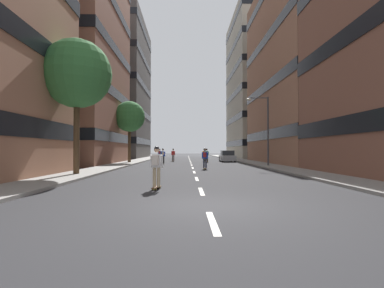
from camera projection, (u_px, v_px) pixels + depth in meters
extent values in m
plane|color=#28282B|center=(191.00, 162.00, 39.00)|extent=(181.88, 181.88, 0.00)
cube|color=gray|center=(138.00, 161.00, 42.64)|extent=(2.54, 83.36, 0.14)
cube|color=gray|center=(242.00, 161.00, 42.94)|extent=(2.54, 83.36, 0.14)
cube|color=silver|center=(213.00, 222.00, 6.70)|extent=(0.16, 2.20, 0.01)
cube|color=silver|center=(201.00, 191.00, 11.70)|extent=(0.16, 2.20, 0.01)
cube|color=silver|center=(197.00, 179.00, 16.70)|extent=(0.16, 2.20, 0.01)
cube|color=silver|center=(194.00, 172.00, 21.70)|extent=(0.16, 2.20, 0.01)
cube|color=silver|center=(193.00, 168.00, 26.70)|extent=(0.16, 2.20, 0.01)
cube|color=silver|center=(192.00, 165.00, 31.69)|extent=(0.16, 2.20, 0.01)
cube|color=silver|center=(191.00, 163.00, 36.69)|extent=(0.16, 2.20, 0.01)
cube|color=silver|center=(190.00, 161.00, 41.69)|extent=(0.16, 2.20, 0.01)
cube|color=silver|center=(190.00, 160.00, 46.69)|extent=(0.16, 2.20, 0.01)
cube|color=silver|center=(189.00, 159.00, 51.69)|extent=(0.16, 2.20, 0.01)
cube|color=silver|center=(189.00, 158.00, 56.68)|extent=(0.16, 2.20, 0.01)
cube|color=silver|center=(189.00, 158.00, 61.68)|extent=(0.16, 2.20, 0.01)
cube|color=silver|center=(189.00, 157.00, 66.68)|extent=(0.16, 2.20, 0.01)
cube|color=silver|center=(188.00, 156.00, 71.68)|extent=(0.16, 2.20, 0.01)
cube|color=silver|center=(188.00, 156.00, 76.68)|extent=(0.16, 2.20, 0.01)
cube|color=brown|center=(64.00, 55.00, 34.74)|extent=(12.09, 16.44, 25.23)
cube|color=black|center=(64.00, 138.00, 34.56)|extent=(12.21, 16.56, 1.10)
cube|color=black|center=(64.00, 94.00, 34.65)|extent=(12.21, 16.56, 1.10)
cube|color=black|center=(64.00, 51.00, 34.75)|extent=(12.21, 16.56, 1.10)
cube|color=black|center=(65.00, 8.00, 34.85)|extent=(12.21, 16.56, 1.10)
cube|color=#4C4744|center=(114.00, 90.00, 58.73)|extent=(12.09, 19.79, 26.64)
cube|color=black|center=(114.00, 142.00, 58.54)|extent=(12.21, 19.91, 1.10)
cube|color=black|center=(114.00, 114.00, 58.64)|extent=(12.21, 19.91, 1.10)
cube|color=black|center=(114.00, 87.00, 58.74)|extent=(12.21, 19.91, 1.10)
cube|color=black|center=(114.00, 60.00, 58.84)|extent=(12.21, 19.91, 1.10)
cube|color=black|center=(114.00, 33.00, 58.94)|extent=(12.21, 19.91, 1.10)
cube|color=#9E6B51|center=(316.00, 69.00, 35.30)|extent=(12.09, 20.54, 22.27)
cube|color=black|center=(317.00, 135.00, 35.16)|extent=(12.21, 20.66, 1.10)
cube|color=black|center=(316.00, 88.00, 35.26)|extent=(12.21, 20.66, 1.10)
cube|color=black|center=(316.00, 41.00, 35.37)|extent=(12.21, 20.66, 1.10)
cube|color=#BCB29E|center=(263.00, 87.00, 59.33)|extent=(12.09, 19.64, 28.27)
cube|color=black|center=(264.00, 144.00, 59.12)|extent=(12.21, 19.76, 1.10)
cube|color=black|center=(264.00, 120.00, 59.21)|extent=(12.21, 19.76, 1.10)
cube|color=black|center=(263.00, 96.00, 59.30)|extent=(12.21, 19.76, 1.10)
cube|color=black|center=(263.00, 72.00, 59.39)|extent=(12.21, 19.76, 1.10)
cube|color=black|center=(263.00, 49.00, 59.48)|extent=(12.21, 19.76, 1.10)
cube|color=black|center=(263.00, 25.00, 59.57)|extent=(12.21, 19.76, 1.10)
cube|color=#B2B7BF|center=(227.00, 158.00, 40.38)|extent=(1.80, 4.40, 0.70)
cube|color=#2D3338|center=(227.00, 153.00, 40.24)|extent=(1.60, 2.10, 0.64)
cylinder|color=black|center=(220.00, 159.00, 41.81)|extent=(0.22, 0.64, 0.64)
cylinder|color=black|center=(231.00, 159.00, 41.84)|extent=(0.22, 0.64, 0.64)
cylinder|color=black|center=(223.00, 160.00, 38.91)|extent=(0.22, 0.64, 0.64)
cylinder|color=black|center=(235.00, 160.00, 38.94)|extent=(0.22, 0.64, 0.64)
cylinder|color=#4C3823|center=(76.00, 135.00, 18.66)|extent=(0.36, 0.36, 4.75)
sphere|color=#387A3D|center=(77.00, 74.00, 18.74)|extent=(4.29, 4.29, 4.29)
cylinder|color=#4C3823|center=(129.00, 145.00, 36.12)|extent=(0.36, 0.36, 4.20)
sphere|color=#387A3D|center=(130.00, 117.00, 36.18)|extent=(3.69, 3.69, 3.69)
cylinder|color=#3F3F44|center=(268.00, 131.00, 28.35)|extent=(0.16, 0.16, 6.50)
cylinder|color=#3F3F44|center=(258.00, 98.00, 28.39)|extent=(1.80, 0.10, 0.10)
ellipsoid|color=silver|center=(249.00, 99.00, 28.37)|extent=(0.50, 0.30, 0.24)
cube|color=brown|center=(156.00, 187.00, 12.38)|extent=(0.36, 0.92, 0.02)
cylinder|color=#D8BF4C|center=(159.00, 187.00, 12.69)|extent=(0.19, 0.10, 0.07)
cylinder|color=#D8BF4C|center=(154.00, 189.00, 12.06)|extent=(0.19, 0.10, 0.07)
cylinder|color=tan|center=(154.00, 177.00, 12.40)|extent=(0.16, 0.16, 0.80)
cylinder|color=tan|center=(159.00, 177.00, 12.37)|extent=(0.16, 0.16, 0.80)
cube|color=white|center=(157.00, 161.00, 12.40)|extent=(0.35, 0.26, 0.55)
cylinder|color=white|center=(152.00, 161.00, 12.48)|extent=(0.13, 0.24, 0.55)
cylinder|color=white|center=(162.00, 161.00, 12.41)|extent=(0.13, 0.24, 0.55)
sphere|color=tan|center=(157.00, 150.00, 12.43)|extent=(0.22, 0.22, 0.22)
sphere|color=black|center=(157.00, 149.00, 12.43)|extent=(0.21, 0.21, 0.21)
cube|color=beige|center=(155.00, 160.00, 12.22)|extent=(0.29, 0.21, 0.40)
cube|color=brown|center=(204.00, 161.00, 40.72)|extent=(0.36, 0.92, 0.02)
cylinder|color=#D8BF4C|center=(204.00, 161.00, 41.03)|extent=(0.19, 0.10, 0.07)
cylinder|color=#D8BF4C|center=(205.00, 161.00, 40.40)|extent=(0.19, 0.10, 0.07)
cylinder|color=tan|center=(204.00, 158.00, 40.71)|extent=(0.16, 0.16, 0.80)
cylinder|color=tan|center=(205.00, 158.00, 40.74)|extent=(0.16, 0.16, 0.80)
cube|color=orange|center=(204.00, 153.00, 40.74)|extent=(0.35, 0.25, 0.55)
cylinder|color=orange|center=(203.00, 153.00, 40.74)|extent=(0.13, 0.24, 0.55)
cylinder|color=orange|center=(206.00, 153.00, 40.83)|extent=(0.13, 0.24, 0.55)
sphere|color=tan|center=(204.00, 150.00, 40.76)|extent=(0.22, 0.22, 0.22)
sphere|color=black|center=(204.00, 149.00, 40.77)|extent=(0.21, 0.21, 0.21)
cube|color=brown|center=(207.00, 161.00, 39.24)|extent=(0.33, 0.92, 0.02)
cylinder|color=#D8BF4C|center=(206.00, 162.00, 39.55)|extent=(0.19, 0.10, 0.07)
cylinder|color=#D8BF4C|center=(207.00, 162.00, 38.92)|extent=(0.19, 0.10, 0.07)
cylinder|color=black|center=(206.00, 158.00, 39.23)|extent=(0.16, 0.16, 0.80)
cylinder|color=black|center=(208.00, 158.00, 39.26)|extent=(0.16, 0.16, 0.80)
cube|color=green|center=(207.00, 153.00, 39.26)|extent=(0.35, 0.25, 0.55)
cylinder|color=green|center=(205.00, 153.00, 39.27)|extent=(0.12, 0.24, 0.55)
cylinder|color=green|center=(208.00, 153.00, 39.34)|extent=(0.12, 0.24, 0.55)
sphere|color=beige|center=(207.00, 150.00, 39.28)|extent=(0.22, 0.22, 0.22)
sphere|color=black|center=(207.00, 149.00, 39.28)|extent=(0.21, 0.21, 0.21)
cube|color=#3F72BF|center=(207.00, 153.00, 39.08)|extent=(0.28, 0.20, 0.40)
cube|color=brown|center=(163.00, 163.00, 33.87)|extent=(0.34, 0.92, 0.02)
cylinder|color=#D8BF4C|center=(163.00, 164.00, 34.18)|extent=(0.19, 0.10, 0.07)
cylinder|color=#D8BF4C|center=(163.00, 164.00, 33.55)|extent=(0.19, 0.10, 0.07)
cylinder|color=black|center=(162.00, 160.00, 33.86)|extent=(0.16, 0.16, 0.80)
cylinder|color=black|center=(164.00, 160.00, 33.89)|extent=(0.16, 0.16, 0.80)
cube|color=blue|center=(163.00, 154.00, 33.89)|extent=(0.35, 0.25, 0.55)
cylinder|color=blue|center=(161.00, 154.00, 33.90)|extent=(0.12, 0.24, 0.55)
cylinder|color=blue|center=(165.00, 154.00, 33.98)|extent=(0.12, 0.24, 0.55)
sphere|color=tan|center=(163.00, 150.00, 33.92)|extent=(0.22, 0.22, 0.22)
sphere|color=black|center=(163.00, 149.00, 33.92)|extent=(0.21, 0.21, 0.21)
cube|color=beige|center=(163.00, 153.00, 33.71)|extent=(0.28, 0.20, 0.40)
cube|color=brown|center=(173.00, 161.00, 41.81)|extent=(0.30, 0.92, 0.02)
cylinder|color=#D8BF4C|center=(174.00, 161.00, 42.13)|extent=(0.19, 0.09, 0.07)
cylinder|color=#D8BF4C|center=(173.00, 161.00, 41.49)|extent=(0.19, 0.09, 0.07)
cylinder|color=#594C47|center=(173.00, 158.00, 41.83)|extent=(0.16, 0.16, 0.80)
cylinder|color=#594C47|center=(174.00, 158.00, 41.81)|extent=(0.16, 0.16, 0.80)
cube|color=red|center=(173.00, 153.00, 41.83)|extent=(0.34, 0.24, 0.55)
cylinder|color=red|center=(172.00, 153.00, 41.90)|extent=(0.12, 0.24, 0.55)
cylinder|color=red|center=(175.00, 153.00, 41.86)|extent=(0.12, 0.24, 0.55)
sphere|color=tan|center=(173.00, 150.00, 41.86)|extent=(0.22, 0.22, 0.22)
sphere|color=black|center=(173.00, 149.00, 41.86)|extent=(0.21, 0.21, 0.21)
cube|color=brown|center=(205.00, 168.00, 25.18)|extent=(0.33, 0.92, 0.02)
cylinder|color=#D8BF4C|center=(205.00, 168.00, 25.50)|extent=(0.19, 0.10, 0.07)
cylinder|color=#D8BF4C|center=(205.00, 169.00, 24.86)|extent=(0.19, 0.10, 0.07)
cylinder|color=#2D334C|center=(204.00, 163.00, 25.20)|extent=(0.16, 0.16, 0.80)
cylinder|color=#2D334C|center=(206.00, 163.00, 25.18)|extent=(0.16, 0.16, 0.80)
cube|color=blue|center=(205.00, 155.00, 25.20)|extent=(0.35, 0.25, 0.55)
cylinder|color=blue|center=(202.00, 155.00, 25.28)|extent=(0.12, 0.24, 0.55)
cylinder|color=blue|center=(208.00, 155.00, 25.22)|extent=(0.12, 0.24, 0.55)
sphere|color=#997051|center=(205.00, 150.00, 25.23)|extent=(0.22, 0.22, 0.22)
sphere|color=black|center=(205.00, 149.00, 25.23)|extent=(0.21, 0.21, 0.21)
cube|color=#A52626|center=(205.00, 155.00, 25.02)|extent=(0.28, 0.20, 0.40)
cube|color=brown|center=(160.00, 160.00, 47.08)|extent=(0.28, 0.91, 0.02)
cylinder|color=#D8BF4C|center=(160.00, 160.00, 47.40)|extent=(0.19, 0.09, 0.07)
cylinder|color=#D8BF4C|center=(159.00, 160.00, 46.76)|extent=(0.19, 0.09, 0.07)
cylinder|color=#2D334C|center=(159.00, 157.00, 47.10)|extent=(0.15, 0.15, 0.80)
cylinder|color=#2D334C|center=(160.00, 157.00, 47.08)|extent=(0.15, 0.15, 0.80)
cube|color=blue|center=(160.00, 153.00, 47.10)|extent=(0.34, 0.23, 0.55)
cylinder|color=blue|center=(158.00, 153.00, 47.17)|extent=(0.11, 0.24, 0.55)
cylinder|color=blue|center=(161.00, 153.00, 47.14)|extent=(0.11, 0.24, 0.55)
sphere|color=#997051|center=(160.00, 150.00, 47.13)|extent=(0.22, 0.22, 0.22)
sphere|color=black|center=(160.00, 149.00, 47.13)|extent=(0.21, 0.21, 0.21)
cube|color=#A52626|center=(159.00, 152.00, 46.92)|extent=(0.27, 0.18, 0.40)
cube|color=brown|center=(205.00, 159.00, 49.23)|extent=(0.31, 0.92, 0.02)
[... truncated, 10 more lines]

